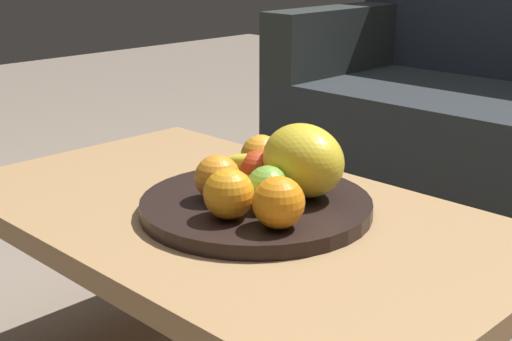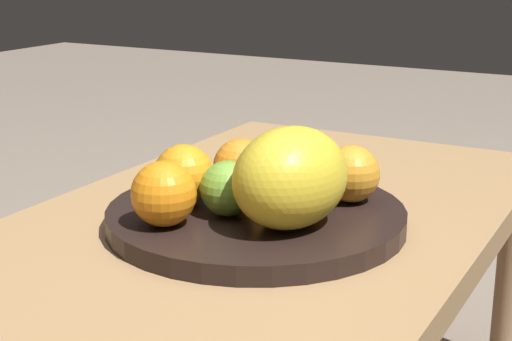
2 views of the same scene
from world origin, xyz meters
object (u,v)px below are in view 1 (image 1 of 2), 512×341
at_px(orange_front, 217,177).
at_px(orange_back, 279,203).
at_px(orange_right, 229,194).
at_px(apple_left, 266,188).
at_px(fruit_bowl, 256,206).
at_px(apple_front, 258,169).
at_px(orange_left, 261,155).
at_px(banana_bunch, 265,175).
at_px(melon_large_front, 303,160).
at_px(coffee_table, 231,234).

height_order(orange_front, orange_back, orange_back).
distance_m(orange_right, apple_left, 0.07).
height_order(fruit_bowl, apple_front, apple_front).
distance_m(orange_left, banana_bunch, 0.08).
xyz_separation_m(fruit_bowl, orange_front, (-0.04, -0.05, 0.05)).
relative_size(orange_front, orange_right, 0.96).
bearing_deg(orange_back, orange_right, -162.54).
height_order(melon_large_front, orange_front, melon_large_front).
distance_m(orange_back, banana_bunch, 0.18).
bearing_deg(apple_front, apple_left, -38.38).
bearing_deg(orange_back, apple_front, 144.06).
distance_m(melon_large_front, orange_front, 0.15).
bearing_deg(coffee_table, orange_back, -17.28).
relative_size(orange_left, apple_front, 1.17).
relative_size(coffee_table, fruit_bowl, 2.61).
relative_size(melon_large_front, banana_bunch, 0.96).
bearing_deg(orange_front, orange_back, -6.65).
bearing_deg(fruit_bowl, melon_large_front, 59.27).
bearing_deg(apple_front, orange_right, -62.06).
bearing_deg(apple_left, fruit_bowl, 154.34).
bearing_deg(apple_front, fruit_bowl, -47.90).
relative_size(coffee_table, orange_left, 13.34).
height_order(fruit_bowl, orange_back, orange_back).
relative_size(orange_front, apple_left, 1.09).
height_order(fruit_bowl, apple_left, apple_left).
bearing_deg(fruit_bowl, apple_front, 132.10).
bearing_deg(orange_left, banana_bunch, -40.49).
distance_m(coffee_table, apple_left, 0.14).
bearing_deg(melon_large_front, orange_right, -93.90).
bearing_deg(banana_bunch, melon_large_front, 20.20).
xyz_separation_m(fruit_bowl, orange_back, (0.11, -0.07, 0.05)).
bearing_deg(orange_left, fruit_bowl, -49.60).
bearing_deg(banana_bunch, fruit_bowl, -63.64).
relative_size(fruit_bowl, orange_front, 5.06).
distance_m(orange_left, apple_front, 0.07).
bearing_deg(orange_front, orange_left, 104.79).
xyz_separation_m(orange_front, banana_bunch, (0.02, 0.09, -0.01)).
distance_m(orange_front, apple_left, 0.09).
bearing_deg(orange_right, banana_bunch, 111.36).
height_order(orange_left, orange_right, orange_right).
bearing_deg(orange_right, fruit_bowl, 108.67).
xyz_separation_m(melon_large_front, orange_front, (-0.09, -0.12, -0.02)).
xyz_separation_m(orange_back, apple_front, (-0.15, 0.11, -0.01)).
bearing_deg(orange_back, apple_left, 147.28).
distance_m(coffee_table, orange_back, 0.20).
bearing_deg(orange_front, melon_large_front, 53.46).
height_order(coffee_table, orange_right, orange_right).
relative_size(melon_large_front, orange_front, 2.07).
distance_m(melon_large_front, banana_bunch, 0.08).
bearing_deg(orange_front, banana_bunch, 76.68).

